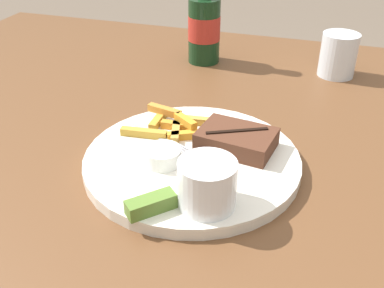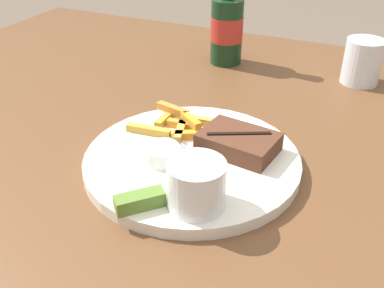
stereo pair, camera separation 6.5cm
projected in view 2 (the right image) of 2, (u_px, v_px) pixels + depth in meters
name	position (u px, v px, depth m)	size (l,w,h in m)	color
dining_table	(192.00, 200.00, 0.70)	(1.51, 1.27, 0.76)	brown
dinner_plate	(192.00, 161.00, 0.66)	(0.32, 0.32, 0.02)	silver
steak_portion	(238.00, 142.00, 0.66)	(0.12, 0.09, 0.03)	#512D1E
fries_pile	(180.00, 124.00, 0.72)	(0.14, 0.10, 0.02)	#CA8030
coleslaw_cup	(196.00, 182.00, 0.54)	(0.07, 0.07, 0.06)	white
dipping_sauce_cup	(162.00, 153.00, 0.64)	(0.05, 0.05, 0.02)	silver
pickle_spear	(140.00, 201.00, 0.55)	(0.06, 0.06, 0.02)	#567A2D
fork_utensil	(160.00, 132.00, 0.71)	(0.12, 0.07, 0.00)	#B7B7BC
knife_utensil	(217.00, 146.00, 0.68)	(0.08, 0.16, 0.01)	#B7B7BC
beer_bottle	(227.00, 27.00, 0.98)	(0.07, 0.07, 0.23)	#143319
drinking_glass	(362.00, 62.00, 0.90)	(0.08, 0.08, 0.09)	silver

